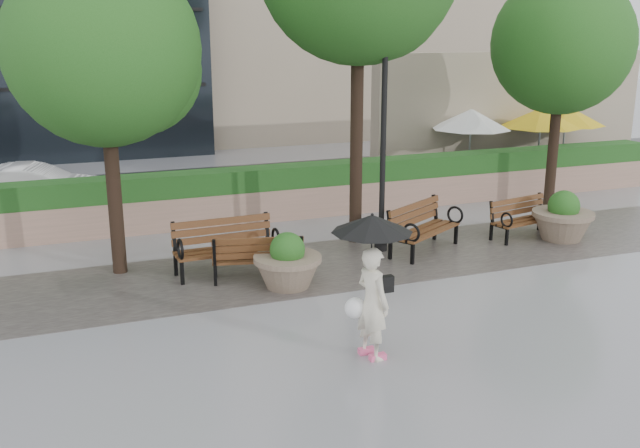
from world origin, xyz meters
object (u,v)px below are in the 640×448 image
object	(u,v)px
bench_1	(226,258)
bench_3	(424,238)
bench_2	(258,267)
car_right	(35,189)
bench_4	(523,226)
lamppost	(383,160)
planter_left	(288,266)
pedestrian	(372,272)
planter_right	(562,221)

from	to	relation	value
bench_1	bench_3	bearing A→B (deg)	-3.80
bench_2	bench_3	size ratio (longest dim) A/B	0.88
car_right	bench_1	bearing A→B (deg)	-138.98
bench_4	lamppost	bearing A→B (deg)	163.68
bench_4	planter_left	bearing A→B (deg)	179.01
pedestrian	car_right	bearing A→B (deg)	8.16
lamppost	bench_2	bearing A→B (deg)	-164.09
bench_2	planter_left	distance (m)	0.73
bench_1	bench_4	bearing A→B (deg)	-2.30
planter_right	lamppost	distance (m)	4.59
bench_3	planter_right	xyz separation A→B (m)	(3.41, -0.34, 0.14)
bench_3	pedestrian	xyz separation A→B (m)	(-3.27, -4.27, 1.00)
planter_right	bench_4	bearing A→B (deg)	147.35
bench_2	bench_3	distance (m)	3.93
bench_3	car_right	world-z (taller)	car_right
bench_3	bench_1	bearing A→B (deg)	148.29
bench_1	bench_3	world-z (taller)	bench_1
planter_right	car_right	bearing A→B (deg)	147.97
bench_1	pedestrian	world-z (taller)	pedestrian
bench_3	planter_right	bearing A→B (deg)	-36.00
bench_1	car_right	distance (m)	7.51
pedestrian	planter_right	bearing A→B (deg)	-74.22
bench_3	lamppost	bearing A→B (deg)	124.32
bench_2	bench_4	distance (m)	6.62
bench_2	car_right	xyz separation A→B (m)	(-4.01, 7.20, 0.36)
pedestrian	bench_2	bearing A→B (deg)	-5.28
bench_3	lamppost	distance (m)	1.94
bench_4	pedestrian	distance (m)	7.48
planter_left	bench_4	bearing A→B (deg)	10.69
bench_1	bench_4	world-z (taller)	bench_1
bench_1	pedestrian	size ratio (longest dim) A/B	0.95
planter_right	lamppost	size ratio (longest dim) A/B	0.31
lamppost	car_right	size ratio (longest dim) A/B	1.17
bench_1	lamppost	world-z (taller)	lamppost
lamppost	car_right	world-z (taller)	lamppost
pedestrian	lamppost	bearing A→B (deg)	-42.10
car_right	bench_2	bearing A→B (deg)	-137.95
lamppost	pedestrian	bearing A→B (deg)	-117.42
bench_4	lamppost	world-z (taller)	lamppost
pedestrian	planter_left	bearing A→B (deg)	-10.80
bench_1	planter_left	size ratio (longest dim) A/B	1.61
lamppost	planter_right	bearing A→B (deg)	-9.95
bench_3	lamppost	world-z (taller)	lamppost
bench_3	planter_left	xyz separation A→B (m)	(-3.49, -1.05, 0.11)
lamppost	bench_3	bearing A→B (deg)	-25.45
bench_1	bench_3	distance (m)	4.38
planter_left	car_right	world-z (taller)	car_right
bench_1	planter_left	world-z (taller)	bench_1
planter_left	car_right	xyz separation A→B (m)	(-4.42, 7.79, 0.22)
bench_2	planter_left	world-z (taller)	planter_left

